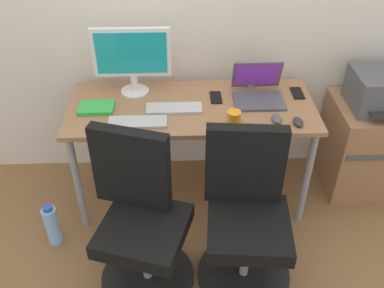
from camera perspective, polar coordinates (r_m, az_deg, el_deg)
ground_plane at (r=3.14m, az=-0.03°, el=-6.53°), size 5.28×5.28×0.00m
desk at (r=2.72m, az=-0.04°, el=3.77°), size 1.52×0.64×0.75m
office_chair_left at (r=2.39m, az=-6.81°, el=-10.04°), size 0.55×0.55×0.94m
office_chair_right at (r=2.41m, az=7.14°, el=-9.65°), size 0.54×0.54×0.94m
side_cabinet at (r=3.27m, az=21.82°, el=-0.16°), size 0.52×0.52×0.65m
printer at (r=3.04m, az=23.72°, el=6.53°), size 0.38×0.40×0.24m
water_bottle_on_floor at (r=2.86m, az=-17.93°, el=-10.13°), size 0.09×0.09×0.31m
desktop_monitor at (r=2.73m, az=-7.92°, el=11.35°), size 0.48×0.18×0.43m
open_laptop at (r=2.76m, az=8.69°, el=7.02°), size 0.31×0.29×0.22m
keyboard_by_monitor at (r=2.53m, az=-7.18°, el=2.85°), size 0.34×0.12×0.02m
keyboard_by_laptop at (r=2.64m, az=-2.36°, el=4.71°), size 0.34×0.12×0.02m
mouse_by_monitor at (r=2.58m, az=11.09°, el=3.32°), size 0.06×0.10×0.03m
mouse_by_laptop at (r=2.57m, az=13.79°, el=2.86°), size 0.06×0.10×0.03m
coffee_mug at (r=2.49m, az=5.54°, el=3.36°), size 0.08×0.08×0.09m
pen_cup at (r=2.88m, az=7.70°, el=8.39°), size 0.07×0.07×0.10m
phone_near_laptop at (r=2.88m, az=13.70°, el=6.53°), size 0.07×0.14×0.01m
phone_near_monitor at (r=2.76m, az=3.16°, el=6.14°), size 0.07×0.14×0.01m
notebook at (r=2.70m, az=-12.48°, el=4.69°), size 0.21×0.15×0.03m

